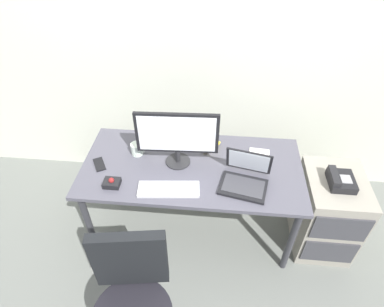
{
  "coord_description": "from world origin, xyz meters",
  "views": [
    {
      "loc": [
        0.16,
        -1.69,
        2.32
      ],
      "look_at": [
        0.0,
        0.0,
        0.82
      ],
      "focal_mm": 30.23,
      "sensor_mm": 36.0,
      "label": 1
    }
  ],
  "objects_px": {
    "desk_phone": "(340,180)",
    "coffee_mug": "(137,149)",
    "keyboard": "(169,189)",
    "cell_phone": "(99,164)",
    "trackball_mouse": "(112,183)",
    "file_cabinet": "(326,212)",
    "banana": "(212,147)",
    "paper_notepad": "(259,158)",
    "laptop": "(245,177)",
    "monitor_main": "(177,136)"
  },
  "relations": [
    {
      "from": "desk_phone",
      "to": "coffee_mug",
      "type": "relative_size",
      "value": 2.03
    },
    {
      "from": "keyboard",
      "to": "cell_phone",
      "type": "distance_m",
      "value": 0.58
    },
    {
      "from": "coffee_mug",
      "to": "trackball_mouse",
      "type": "bearing_deg",
      "value": -106.89
    },
    {
      "from": "file_cabinet",
      "to": "banana",
      "type": "distance_m",
      "value": 1.02
    },
    {
      "from": "desk_phone",
      "to": "banana",
      "type": "distance_m",
      "value": 0.94
    },
    {
      "from": "banana",
      "to": "cell_phone",
      "type": "bearing_deg",
      "value": -162.42
    },
    {
      "from": "keyboard",
      "to": "paper_notepad",
      "type": "height_order",
      "value": "keyboard"
    },
    {
      "from": "banana",
      "to": "coffee_mug",
      "type": "bearing_deg",
      "value": -169.0
    },
    {
      "from": "file_cabinet",
      "to": "cell_phone",
      "type": "height_order",
      "value": "cell_phone"
    },
    {
      "from": "desk_phone",
      "to": "trackball_mouse",
      "type": "xyz_separation_m",
      "value": [
        -1.56,
        -0.19,
        0.02
      ]
    },
    {
      "from": "file_cabinet",
      "to": "coffee_mug",
      "type": "relative_size",
      "value": 6.85
    },
    {
      "from": "file_cabinet",
      "to": "coffee_mug",
      "type": "distance_m",
      "value": 1.53
    },
    {
      "from": "desk_phone",
      "to": "keyboard",
      "type": "xyz_separation_m",
      "value": [
        -1.17,
        -0.2,
        0.01
      ]
    },
    {
      "from": "laptop",
      "to": "cell_phone",
      "type": "xyz_separation_m",
      "value": [
        -1.05,
        0.08,
        -0.05
      ]
    },
    {
      "from": "desk_phone",
      "to": "trackball_mouse",
      "type": "distance_m",
      "value": 1.57
    },
    {
      "from": "monitor_main",
      "to": "laptop",
      "type": "relative_size",
      "value": 1.58
    },
    {
      "from": "laptop",
      "to": "paper_notepad",
      "type": "xyz_separation_m",
      "value": [
        0.12,
        0.26,
        -0.05
      ]
    },
    {
      "from": "keyboard",
      "to": "banana",
      "type": "distance_m",
      "value": 0.53
    },
    {
      "from": "monitor_main",
      "to": "banana",
      "type": "bearing_deg",
      "value": 35.79
    },
    {
      "from": "laptop",
      "to": "banana",
      "type": "distance_m",
      "value": 0.42
    },
    {
      "from": "monitor_main",
      "to": "coffee_mug",
      "type": "height_order",
      "value": "monitor_main"
    },
    {
      "from": "keyboard",
      "to": "coffee_mug",
      "type": "height_order",
      "value": "coffee_mug"
    },
    {
      "from": "desk_phone",
      "to": "cell_phone",
      "type": "distance_m",
      "value": 1.71
    },
    {
      "from": "keyboard",
      "to": "banana",
      "type": "height_order",
      "value": "banana"
    },
    {
      "from": "keyboard",
      "to": "coffee_mug",
      "type": "xyz_separation_m",
      "value": [
        -0.29,
        0.35,
        0.03
      ]
    },
    {
      "from": "trackball_mouse",
      "to": "coffee_mug",
      "type": "bearing_deg",
      "value": 73.11
    },
    {
      "from": "laptop",
      "to": "trackball_mouse",
      "type": "xyz_separation_m",
      "value": [
        -0.9,
        -0.11,
        -0.03
      ]
    },
    {
      "from": "monitor_main",
      "to": "file_cabinet",
      "type": "bearing_deg",
      "value": -3.44
    },
    {
      "from": "trackball_mouse",
      "to": "coffee_mug",
      "type": "xyz_separation_m",
      "value": [
        0.1,
        0.34,
        0.02
      ]
    },
    {
      "from": "file_cabinet",
      "to": "paper_notepad",
      "type": "bearing_deg",
      "value": 163.63
    },
    {
      "from": "keyboard",
      "to": "trackball_mouse",
      "type": "distance_m",
      "value": 0.39
    },
    {
      "from": "file_cabinet",
      "to": "desk_phone",
      "type": "xyz_separation_m",
      "value": [
        -0.01,
        -0.02,
        0.37
      ]
    },
    {
      "from": "coffee_mug",
      "to": "banana",
      "type": "distance_m",
      "value": 0.56
    },
    {
      "from": "coffee_mug",
      "to": "laptop",
      "type": "bearing_deg",
      "value": -16.07
    },
    {
      "from": "cell_phone",
      "to": "keyboard",
      "type": "bearing_deg",
      "value": -50.22
    },
    {
      "from": "trackball_mouse",
      "to": "paper_notepad",
      "type": "xyz_separation_m",
      "value": [
        1.01,
        0.37,
        -0.02
      ]
    },
    {
      "from": "keyboard",
      "to": "paper_notepad",
      "type": "xyz_separation_m",
      "value": [
        0.62,
        0.38,
        -0.01
      ]
    },
    {
      "from": "banana",
      "to": "trackball_mouse",
      "type": "bearing_deg",
      "value": -145.9
    },
    {
      "from": "monitor_main",
      "to": "coffee_mug",
      "type": "distance_m",
      "value": 0.38
    },
    {
      "from": "monitor_main",
      "to": "paper_notepad",
      "type": "relative_size",
      "value": 2.76
    },
    {
      "from": "file_cabinet",
      "to": "laptop",
      "type": "bearing_deg",
      "value": -171.79
    },
    {
      "from": "desk_phone",
      "to": "coffee_mug",
      "type": "height_order",
      "value": "coffee_mug"
    },
    {
      "from": "coffee_mug",
      "to": "paper_notepad",
      "type": "xyz_separation_m",
      "value": [
        0.91,
        0.03,
        -0.04
      ]
    },
    {
      "from": "desk_phone",
      "to": "cell_phone",
      "type": "bearing_deg",
      "value": 179.94
    },
    {
      "from": "file_cabinet",
      "to": "monitor_main",
      "type": "xyz_separation_m",
      "value": [
        -1.15,
        0.07,
        0.61
      ]
    },
    {
      "from": "laptop",
      "to": "trackball_mouse",
      "type": "height_order",
      "value": "laptop"
    },
    {
      "from": "desk_phone",
      "to": "paper_notepad",
      "type": "relative_size",
      "value": 0.96
    },
    {
      "from": "file_cabinet",
      "to": "trackball_mouse",
      "type": "bearing_deg",
      "value": -172.62
    },
    {
      "from": "keyboard",
      "to": "laptop",
      "type": "bearing_deg",
      "value": 13.17
    },
    {
      "from": "desk_phone",
      "to": "monitor_main",
      "type": "relative_size",
      "value": 0.35
    }
  ]
}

